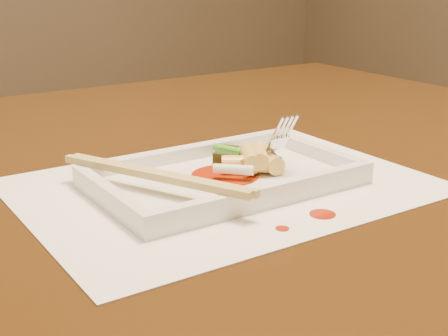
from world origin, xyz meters
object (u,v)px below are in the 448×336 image
plate_base (224,181)px  chopstick_a (151,175)px  table (120,245)px  fork (270,95)px  placemat (224,185)px

plate_base → chopstick_a: chopstick_a is taller
plate_base → table: bearing=115.7°
table → chopstick_a: 0.18m
table → plate_base: size_ratio=5.38×
fork → placemat: bearing=-165.6°
placemat → chopstick_a: chopstick_a is taller
table → placemat: (0.06, -0.13, 0.10)m
plate_base → chopstick_a: 0.08m
table → chopstick_a: size_ratio=6.59×
plate_base → fork: fork is taller
chopstick_a → table: bearing=81.4°
table → fork: size_ratio=10.00×
placemat → fork: fork is taller
table → fork: (0.13, -0.11, 0.18)m
placemat → chopstick_a: 0.09m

